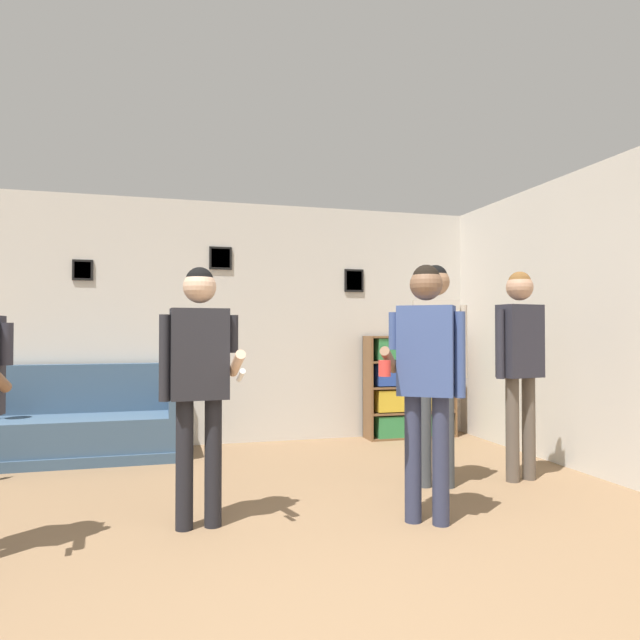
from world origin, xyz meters
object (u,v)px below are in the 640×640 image
person_watcher_holding_cup (426,364)px  person_player_foreground_center (199,367)px  person_spectator_near_bookshelf (436,349)px  person_spectator_far_right (520,351)px  bookshelf (410,387)px  drinking_cup (410,331)px  couch (80,428)px

person_watcher_holding_cup → person_player_foreground_center: bearing=168.0°
person_player_foreground_center → person_spectator_near_bookshelf: bearing=13.9°
person_watcher_holding_cup → person_spectator_far_right: 1.46m
bookshelf → person_spectator_near_bookshelf: person_spectator_near_bookshelf is taller
person_player_foreground_center → person_spectator_near_bookshelf: (1.90, 0.47, 0.09)m
person_spectator_far_right → drinking_cup: 2.05m
person_spectator_near_bookshelf → drinking_cup: 2.15m
person_spectator_near_bookshelf → drinking_cup: person_spectator_near_bookshelf is taller
person_spectator_far_right → drinking_cup: size_ratio=16.54×
couch → person_spectator_far_right: bearing=-26.6°
person_player_foreground_center → drinking_cup: 3.61m
person_spectator_near_bookshelf → person_spectator_far_right: size_ratio=1.02×
person_spectator_far_right → drinking_cup: (-0.08, 2.04, 0.16)m
bookshelf → person_spectator_far_right: (0.09, -2.04, 0.49)m
person_watcher_holding_cup → person_spectator_near_bookshelf: person_spectator_near_bookshelf is taller
person_spectator_near_bookshelf → drinking_cup: bearing=71.1°
bookshelf → person_player_foreground_center: (-2.59, -2.50, 0.43)m
couch → person_spectator_far_right: 4.20m
person_spectator_far_right → person_watcher_holding_cup: bearing=-148.1°
couch → person_player_foreground_center: 2.62m
couch → person_player_foreground_center: person_player_foreground_center is taller
couch → bookshelf: size_ratio=1.61×
person_watcher_holding_cup → person_spectator_far_right: size_ratio=0.96×
couch → person_spectator_far_right: person_spectator_far_right is taller
bookshelf → drinking_cup: drinking_cup is taller
person_spectator_near_bookshelf → bookshelf: bearing=71.2°
person_watcher_holding_cup → person_spectator_near_bookshelf: size_ratio=0.94×
drinking_cup → couch: bearing=-176.9°
person_player_foreground_center → drinking_cup: (2.59, 2.50, 0.23)m
person_spectator_near_bookshelf → person_watcher_holding_cup: bearing=-120.7°
person_player_foreground_center → drinking_cup: person_player_foreground_center is taller
bookshelf → person_spectator_near_bookshelf: bearing=-108.8°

